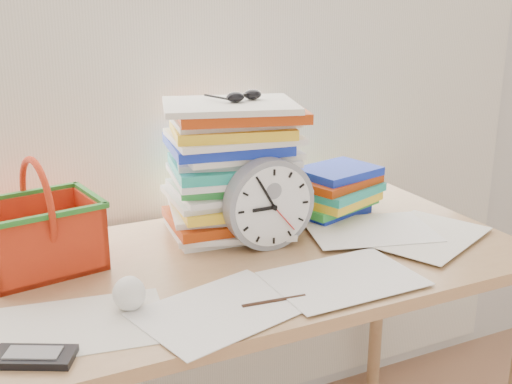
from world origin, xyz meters
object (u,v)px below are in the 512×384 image
basket (38,216)px  paper_stack (234,168)px  calculator (34,357)px  clock (269,204)px  desk (240,286)px  book_stack (334,192)px

basket → paper_stack: bearing=-5.7°
calculator → clock: bearing=52.1°
paper_stack → desk: bearing=-110.0°
book_stack → basket: basket is taller
clock → calculator: clock is taller
book_stack → clock: bearing=-153.8°
desk → calculator: calculator is taller
clock → book_stack: (0.28, 0.14, -0.05)m
basket → calculator: (-0.07, -0.39, -0.12)m
basket → calculator: basket is taller
calculator → basket: bearing=106.5°
desk → clock: bearing=17.4°
paper_stack → book_stack: bearing=-1.6°
desk → paper_stack: paper_stack is taller
desk → calculator: 0.57m
paper_stack → basket: 0.50m
calculator → paper_stack: bearing=63.8°
book_stack → calculator: (-0.88, -0.42, -0.06)m
desk → paper_stack: (0.06, 0.17, 0.25)m
desk → basket: bearing=161.6°
book_stack → basket: (-0.80, -0.02, 0.06)m
paper_stack → clock: 0.16m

